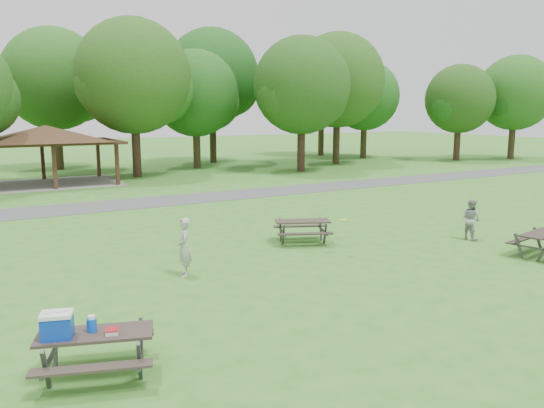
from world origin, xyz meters
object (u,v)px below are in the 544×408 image
Objects in this scene: frisbee_thrower at (184,247)px; picnic_table_middle at (302,226)px; picnic_table_near at (83,336)px; frisbee_catcher at (471,219)px.

picnic_table_middle is at bearing 123.55° from frisbee_thrower.
frisbee_catcher is at bearing 14.23° from picnic_table_near.
frisbee_thrower is 10.69m from frisbee_catcher.
frisbee_thrower reaches higher than picnic_table_middle.
picnic_table_near is at bearing -144.06° from picnic_table_middle.
picnic_table_middle is at bearing 64.81° from frisbee_catcher.
picnic_table_near is 1.57× the size of frisbee_catcher.
picnic_table_middle is at bearing 35.94° from picnic_table_near.
picnic_table_near reaches higher than picnic_table_middle.
picnic_table_near is at bearing 104.55° from frisbee_catcher.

